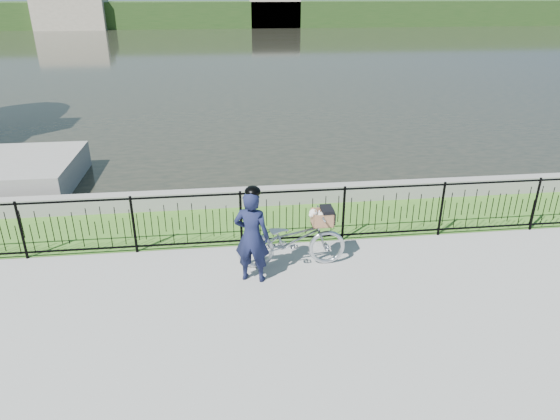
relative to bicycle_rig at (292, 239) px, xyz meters
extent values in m
plane|color=gray|center=(0.13, -0.77, -0.52)|extent=(120.00, 120.00, 0.00)
cube|color=#3F6F22|center=(0.13, 1.83, -0.52)|extent=(60.00, 2.00, 0.01)
plane|color=black|center=(0.13, 32.23, -0.52)|extent=(120.00, 120.00, 0.00)
cube|color=gray|center=(0.13, 2.83, -0.32)|extent=(60.00, 0.30, 0.40)
cube|color=#274319|center=(0.13, 59.23, 0.98)|extent=(120.00, 6.00, 3.00)
cube|color=#A79B86|center=(-17.87, 57.23, 1.48)|extent=(8.00, 4.00, 4.00)
cube|color=#A79B86|center=(6.13, 57.73, 1.08)|extent=(6.00, 3.00, 3.20)
imported|color=#B6BAC3|center=(-0.01, 0.00, -0.01)|extent=(1.95, 0.68, 1.02)
cube|color=black|center=(0.53, 0.00, 0.27)|extent=(0.38, 0.18, 0.02)
cube|color=#926343|center=(0.53, 0.00, 0.28)|extent=(0.37, 0.33, 0.01)
cube|color=#926343|center=(0.53, 0.16, 0.39)|extent=(0.37, 0.01, 0.25)
cube|color=#926343|center=(0.53, -0.16, 0.39)|extent=(0.37, 0.01, 0.25)
cube|color=#926343|center=(0.71, 0.00, 0.39)|extent=(0.01, 0.33, 0.25)
cube|color=#926343|center=(0.35, 0.00, 0.39)|extent=(0.02, 0.33, 0.25)
cube|color=black|center=(0.61, 0.00, 0.55)|extent=(0.20, 0.35, 0.06)
cube|color=black|center=(0.72, 0.00, 0.42)|extent=(0.02, 0.35, 0.20)
ellipsoid|color=silver|center=(0.51, 0.00, 0.40)|extent=(0.31, 0.22, 0.20)
sphere|color=silver|center=(0.37, -0.02, 0.50)|extent=(0.15, 0.15, 0.15)
sphere|color=silver|center=(0.32, -0.04, 0.47)|extent=(0.07, 0.07, 0.07)
sphere|color=black|center=(0.29, -0.05, 0.46)|extent=(0.02, 0.02, 0.02)
cone|color=#9C6A41|center=(0.37, 0.04, 0.56)|extent=(0.06, 0.08, 0.08)
cone|color=#9C6A41|center=(0.39, -0.06, 0.56)|extent=(0.06, 0.08, 0.08)
imported|color=#131734|center=(-0.74, -0.40, 0.30)|extent=(0.69, 0.55, 1.64)
ellipsoid|color=black|center=(-0.74, -0.40, 1.10)|extent=(0.26, 0.29, 0.18)
camera|label=1|loc=(-1.16, -7.80, 4.11)|focal=32.00mm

